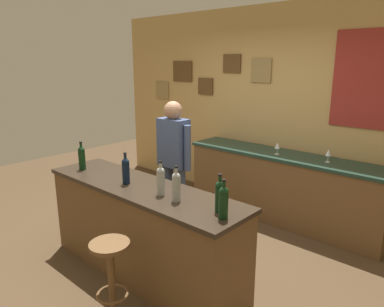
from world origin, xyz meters
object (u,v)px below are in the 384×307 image
at_px(wine_bottle_b, 126,170).
at_px(wine_bottle_e, 220,195).
at_px(wine_glass_b, 328,153).
at_px(wine_bottle_a, 82,157).
at_px(wine_glass_a, 277,146).
at_px(bartender, 174,160).
at_px(wine_bottle_f, 223,201).
at_px(bar_stool, 111,268).
at_px(wine_bottle_d, 176,186).
at_px(wine_bottle_c, 161,180).

distance_m(wine_bottle_b, wine_bottle_e, 1.07).
bearing_deg(wine_bottle_e, wine_bottle_b, -175.97).
relative_size(wine_bottle_e, wine_glass_b, 1.97).
bearing_deg(wine_bottle_a, wine_glass_a, 59.24).
bearing_deg(bartender, wine_bottle_f, -32.26).
distance_m(bar_stool, wine_bottle_b, 0.93).
bearing_deg(wine_glass_b, wine_bottle_f, -88.77).
bearing_deg(bar_stool, bartender, 115.95).
bearing_deg(wine_glass_a, wine_bottle_d, -85.11).
bearing_deg(bar_stool, wine_bottle_c, 90.36).
height_order(wine_bottle_f, wine_glass_a, wine_bottle_f).
height_order(wine_bottle_c, wine_glass_b, wine_bottle_c).
xyz_separation_m(bartender, wine_glass_a, (0.71, 1.15, 0.07)).
height_order(bartender, wine_bottle_d, bartender).
xyz_separation_m(wine_bottle_f, wine_glass_b, (-0.05, 2.10, -0.05)).
bearing_deg(wine_bottle_a, bar_stool, -23.55).
bearing_deg(bar_stool, wine_bottle_a, 156.45).
relative_size(bartender, bar_stool, 2.38).
distance_m(bartender, wine_bottle_b, 0.90).
distance_m(bartender, wine_glass_a, 1.36).
relative_size(bar_stool, wine_bottle_b, 2.22).
bearing_deg(bar_stool, wine_bottle_d, 69.94).
xyz_separation_m(bartender, wine_bottle_d, (0.89, -0.86, 0.12)).
relative_size(bartender, wine_glass_a, 10.45).
bearing_deg(wine_bottle_e, wine_glass_b, 88.53).
bearing_deg(wine_glass_a, wine_bottle_e, -73.60).
distance_m(bartender, wine_bottle_d, 1.24).
bearing_deg(bartender, wine_bottle_d, -44.20).
distance_m(wine_bottle_a, wine_bottle_b, 0.73).
bearing_deg(wine_bottle_c, wine_bottle_b, -177.30).
bearing_deg(wine_glass_b, wine_bottle_b, -118.06).
bearing_deg(wine_bottle_d, wine_bottle_b, -179.50).
height_order(wine_bottle_c, wine_bottle_e, same).
bearing_deg(wine_bottle_e, wine_bottle_a, -176.81).
distance_m(bartender, wine_bottle_a, 1.03).
relative_size(bartender, wine_bottle_d, 5.29).
relative_size(wine_bottle_e, wine_bottle_f, 1.00).
bearing_deg(wine_bottle_e, wine_bottle_c, -174.97).
bearing_deg(wine_bottle_a, wine_bottle_d, 1.27).
relative_size(wine_bottle_b, wine_bottle_e, 1.00).
xyz_separation_m(bartender, wine_bottle_a, (-0.50, -0.89, 0.12)).
bearing_deg(wine_bottle_e, bartender, 148.35).
distance_m(bar_stool, wine_bottle_c, 0.82).
xyz_separation_m(wine_bottle_e, wine_glass_b, (0.05, 2.02, -0.05)).
height_order(bartender, wine_bottle_a, bartender).
bearing_deg(wine_bottle_d, bartender, 135.80).
relative_size(wine_bottle_e, wine_glass_a, 1.97).
xyz_separation_m(wine_glass_a, wine_glass_b, (0.62, 0.07, 0.00)).
relative_size(bar_stool, wine_bottle_e, 2.22).
relative_size(wine_bottle_a, wine_glass_b, 1.97).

